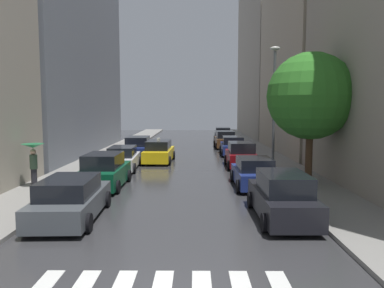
# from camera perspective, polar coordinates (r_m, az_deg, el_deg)

# --- Properties ---
(ground_plane) EXTENTS (28.00, 72.00, 0.04)m
(ground_plane) POSITION_cam_1_polar(r_m,az_deg,el_deg) (31.04, -0.91, -1.93)
(ground_plane) COLOR #323235
(sidewalk_left) EXTENTS (3.00, 72.00, 0.15)m
(sidewalk_left) POSITION_cam_1_polar(r_m,az_deg,el_deg) (31.86, -12.69, -1.70)
(sidewalk_left) COLOR gray
(sidewalk_left) RESTS_ON ground
(sidewalk_right) EXTENTS (3.00, 72.00, 0.15)m
(sidewalk_right) POSITION_cam_1_polar(r_m,az_deg,el_deg) (31.55, 10.98, -1.74)
(sidewalk_right) COLOR gray
(sidewalk_right) RESTS_ON ground
(building_left_mid) EXTENTS (6.00, 21.99, 22.05)m
(building_left_mid) POSITION_cam_1_polar(r_m,az_deg,el_deg) (35.77, -19.55, 16.54)
(building_left_mid) COLOR slate
(building_left_mid) RESTS_ON ground
(building_right_mid) EXTENTS (6.00, 16.38, 17.51)m
(building_right_mid) POSITION_cam_1_polar(r_m,az_deg,el_deg) (35.88, 17.53, 12.89)
(building_right_mid) COLOR #B2A38C
(building_right_mid) RESTS_ON ground
(building_right_far) EXTENTS (6.00, 21.75, 22.01)m
(building_right_far) POSITION_cam_1_polar(r_m,az_deg,el_deg) (55.00, 11.50, 12.76)
(building_right_far) COLOR #9E9384
(building_right_far) RESTS_ON ground
(parked_car_left_nearest) EXTENTS (2.30, 4.85, 1.55)m
(parked_car_left_nearest) POSITION_cam_1_polar(r_m,az_deg,el_deg) (14.37, -17.95, -8.02)
(parked_car_left_nearest) COLOR #474C51
(parked_car_left_nearest) RESTS_ON ground
(parked_car_left_second) EXTENTS (2.11, 4.42, 1.75)m
(parked_car_left_second) POSITION_cam_1_polar(r_m,az_deg,el_deg) (19.48, -13.19, -4.10)
(parked_car_left_second) COLOR #0C4C2D
(parked_car_left_second) RESTS_ON ground
(parked_car_left_third) EXTENTS (2.11, 4.63, 1.53)m
(parked_car_left_third) POSITION_cam_1_polar(r_m,az_deg,el_deg) (24.77, -10.46, -2.21)
(parked_car_left_third) COLOR silver
(parked_car_left_third) RESTS_ON ground
(parked_car_left_fourth) EXTENTS (2.19, 4.57, 1.75)m
(parked_car_left_fourth) POSITION_cam_1_polar(r_m,az_deg,el_deg) (29.99, -8.20, -0.64)
(parked_car_left_fourth) COLOR navy
(parked_car_left_fourth) RESTS_ON ground
(parked_car_right_nearest) EXTENTS (2.02, 4.62, 1.73)m
(parked_car_right_nearest) POSITION_cam_1_polar(r_m,az_deg,el_deg) (14.05, 13.57, -7.90)
(parked_car_right_nearest) COLOR black
(parked_car_right_nearest) RESTS_ON ground
(parked_car_right_second) EXTENTS (2.10, 4.07, 1.53)m
(parked_car_right_second) POSITION_cam_1_polar(r_m,az_deg,el_deg) (19.28, 9.39, -4.41)
(parked_car_right_second) COLOR navy
(parked_car_right_second) RESTS_ON ground
(parked_car_right_third) EXTENTS (2.06, 4.03, 1.72)m
(parked_car_right_third) POSITION_cam_1_polar(r_m,az_deg,el_deg) (25.57, 7.46, -1.74)
(parked_car_right_third) COLOR maroon
(parked_car_right_third) RESTS_ON ground
(parked_car_right_fourth) EXTENTS (2.14, 4.32, 1.59)m
(parked_car_right_fourth) POSITION_cam_1_polar(r_m,az_deg,el_deg) (32.04, 6.18, -0.34)
(parked_car_right_fourth) COLOR navy
(parked_car_right_fourth) RESTS_ON ground
(parked_car_right_fifth) EXTENTS (2.15, 4.03, 1.71)m
(parked_car_right_fifth) POSITION_cam_1_polar(r_m,az_deg,el_deg) (37.42, 5.06, 0.60)
(parked_car_right_fifth) COLOR brown
(parked_car_right_fifth) RESTS_ON ground
(parked_car_right_sixth) EXTENTS (2.13, 4.57, 1.72)m
(parked_car_right_sixth) POSITION_cam_1_polar(r_m,az_deg,el_deg) (43.82, 4.68, 1.33)
(parked_car_right_sixth) COLOR black
(parked_car_right_sixth) RESTS_ON ground
(taxi_midroad) EXTENTS (2.21, 4.69, 1.81)m
(taxi_midroad) POSITION_cam_1_polar(r_m,az_deg,el_deg) (27.78, -5.06, -1.21)
(taxi_midroad) COLOR yellow
(taxi_midroad) RESTS_ON ground
(pedestrian_near_tree) EXTENTS (1.07, 1.07, 2.12)m
(pedestrian_near_tree) POSITION_cam_1_polar(r_m,az_deg,el_deg) (19.93, -23.01, -1.57)
(pedestrian_near_tree) COLOR black
(pedestrian_near_tree) RESTS_ON sidewalk_left
(street_tree_right) EXTENTS (4.44, 4.44, 6.69)m
(street_tree_right) POSITION_cam_1_polar(r_m,az_deg,el_deg) (20.10, 17.61, 6.95)
(street_tree_right) COLOR #513823
(street_tree_right) RESTS_ON sidewalk_right
(lamp_post_right) EXTENTS (0.60, 0.28, 7.55)m
(lamp_post_right) POSITION_cam_1_polar(r_m,az_deg,el_deg) (23.44, 12.38, 6.48)
(lamp_post_right) COLOR #595B60
(lamp_post_right) RESTS_ON sidewalk_right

